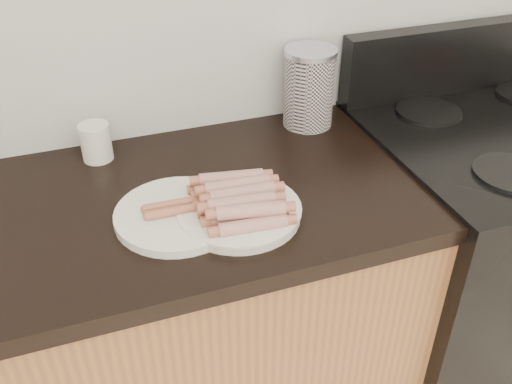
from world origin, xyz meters
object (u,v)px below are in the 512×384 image
object	(u,v)px
mug	(96,142)
main_plate	(239,213)
canister	(309,88)
side_plate	(178,214)
stove	(482,262)

from	to	relation	value
mug	main_plate	bearing A→B (deg)	-53.51
main_plate	mug	world-z (taller)	mug
main_plate	canister	world-z (taller)	canister
main_plate	side_plate	size ratio (longest dim) A/B	0.98
main_plate	mug	xyz separation A→B (m)	(-0.25, 0.34, 0.04)
stove	canister	distance (m)	0.79
main_plate	side_plate	distance (m)	0.13
mug	side_plate	bearing A→B (deg)	-67.05
stove	main_plate	distance (m)	0.93
main_plate	stove	bearing A→B (deg)	6.78
stove	canister	world-z (taller)	canister
canister	mug	world-z (taller)	canister
main_plate	mug	size ratio (longest dim) A/B	2.83
canister	main_plate	bearing A→B (deg)	-131.87
side_plate	canister	world-z (taller)	canister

